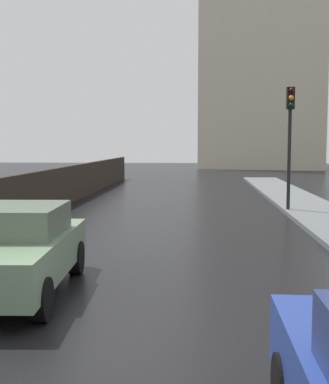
# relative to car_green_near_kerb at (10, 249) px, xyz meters

# --- Properties ---
(ground) EXTENTS (120.00, 120.00, 0.00)m
(ground) POSITION_rel_car_green_near_kerb_xyz_m (1.97, -2.39, -0.73)
(ground) COLOR black
(car_green_near_kerb) EXTENTS (2.07, 4.05, 1.42)m
(car_green_near_kerb) POSITION_rel_car_green_near_kerb_xyz_m (0.00, 0.00, 0.00)
(car_green_near_kerb) COLOR slate
(car_green_near_kerb) RESTS_ON ground
(traffic_light) EXTENTS (0.26, 0.39, 4.22)m
(traffic_light) POSITION_rel_car_green_near_kerb_xyz_m (6.13, 10.19, 2.34)
(traffic_light) COLOR black
(traffic_light) RESTS_ON sidewalk_strip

